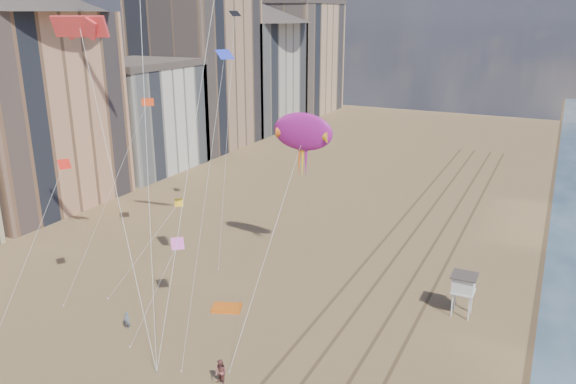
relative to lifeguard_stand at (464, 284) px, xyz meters
The scene contains 8 objects.
tracks 7.28m from the lifeguard_stand, behind, with size 7.68×120.00×0.01m.
buildings 66.87m from the lifeguard_stand, 146.34° to the left, with size 34.72×131.35×29.00m.
lifeguard_stand is the anchor object (origin of this frame).
grounded_kite 19.64m from the lifeguard_stand, 156.49° to the right, with size 2.42×1.54×0.28m, color orange.
show_kite 19.16m from the lifeguard_stand, behind, with size 5.15×9.50×21.85m.
kite_flyer_a 27.12m from the lifeguard_stand, 149.29° to the right, with size 0.54×0.36×1.48m, color slate.
kite_flyer_b 20.98m from the lifeguard_stand, 127.88° to the right, with size 0.91×0.71×1.87m, color brown.
small_kites 27.59m from the lifeguard_stand, 169.07° to the right, with size 14.96×20.64×18.40m.
Camera 1 is at (14.45, -14.21, 23.75)m, focal length 35.00 mm.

